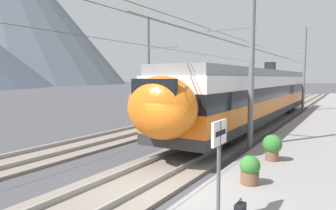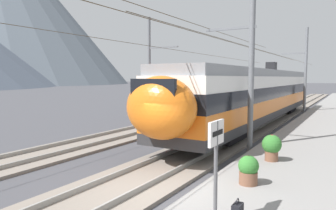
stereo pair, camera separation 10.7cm
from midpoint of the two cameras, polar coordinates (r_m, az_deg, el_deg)
name	(u,v)px [view 2 (the right image)]	position (r m, az deg, el deg)	size (l,w,h in m)	color
ground_plane	(155,197)	(9.09, -1.97, -16.46)	(400.00, 400.00, 0.00)	#424247
track_near	(123,187)	(9.70, -7.84, -14.67)	(120.00, 3.00, 0.28)	slate
track_far	(15,162)	(13.62, -26.10, -9.34)	(120.00, 3.00, 0.28)	slate
train_near_platform	(256,94)	(22.22, 15.97, 2.00)	(26.01, 2.97, 4.27)	#2D2D30
train_far_track	(234,88)	(34.29, 12.02, 3.09)	(25.33, 2.86, 4.27)	#2D2D30
catenary_mast_mid	(248,61)	(13.89, 14.68, 7.79)	(45.76, 2.28, 7.79)	slate
catenary_mast_east	(304,70)	(30.45, 23.72, 5.93)	(45.76, 2.28, 7.74)	slate
catenary_mast_far_side	(151,68)	(23.88, -2.97, 6.88)	(45.76, 2.66, 7.87)	slate
platform_sign	(216,148)	(6.48, 9.27, -7.74)	(0.70, 0.08, 2.11)	#59595B
handbag_near_sign	(237,210)	(7.21, 13.05, -18.22)	(0.32, 0.18, 0.40)	black
potted_plant_platform_edge	(248,169)	(9.13, 14.86, -11.26)	(0.57, 0.57, 0.81)	brown
potted_plant_by_shelter	(272,146)	(11.80, 18.72, -7.08)	(0.69, 0.69, 0.94)	brown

